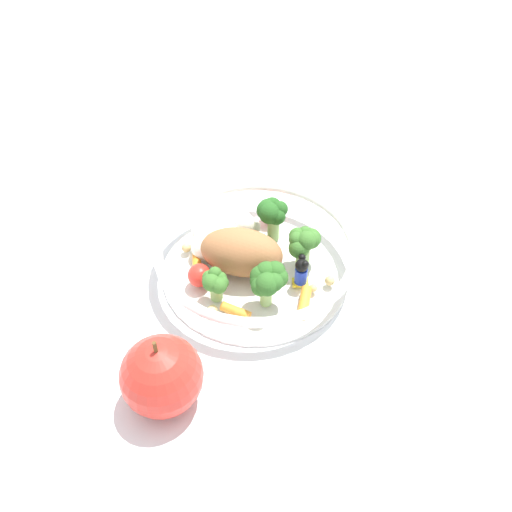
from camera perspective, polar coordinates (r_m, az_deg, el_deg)
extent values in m
plane|color=white|center=(0.60, 1.95, -1.82)|extent=(2.40, 2.40, 0.00)
cylinder|color=white|center=(0.60, 0.00, -1.39)|extent=(0.21, 0.21, 0.01)
torus|color=white|center=(0.57, 0.00, 1.16)|extent=(0.22, 0.22, 0.01)
ellipsoid|color=#9E663D|center=(0.57, -1.61, 0.42)|extent=(0.11, 0.09, 0.05)
cylinder|color=#8EB766|center=(0.59, 5.14, 0.04)|extent=(0.02, 0.02, 0.02)
sphere|color=#386B28|center=(0.58, 4.52, 2.23)|extent=(0.02, 0.02, 0.02)
sphere|color=#386B28|center=(0.57, 4.44, 1.83)|extent=(0.02, 0.02, 0.02)
sphere|color=#386B28|center=(0.57, 4.73, 0.87)|extent=(0.02, 0.02, 0.02)
sphere|color=#386B28|center=(0.57, 5.53, 1.65)|extent=(0.02, 0.02, 0.02)
sphere|color=#386B28|center=(0.57, 6.09, 1.74)|extent=(0.02, 0.02, 0.02)
sphere|color=#386B28|center=(0.58, 6.00, 1.93)|extent=(0.02, 0.02, 0.02)
sphere|color=#386B28|center=(0.58, 5.37, 2.47)|extent=(0.02, 0.02, 0.02)
cylinder|color=#8EB766|center=(0.62, 1.91, 2.97)|extent=(0.01, 0.01, 0.03)
sphere|color=#23561E|center=(0.60, 1.23, 5.36)|extent=(0.02, 0.02, 0.02)
sphere|color=#23561E|center=(0.59, 1.14, 5.03)|extent=(0.02, 0.02, 0.02)
sphere|color=#23561E|center=(0.59, 1.48, 4.69)|extent=(0.02, 0.02, 0.02)
sphere|color=#23561E|center=(0.59, 2.27, 4.38)|extent=(0.02, 0.02, 0.02)
sphere|color=#23561E|center=(0.59, 2.64, 5.17)|extent=(0.02, 0.02, 0.02)
sphere|color=#23561E|center=(0.60, 2.61, 5.08)|extent=(0.02, 0.02, 0.02)
sphere|color=#23561E|center=(0.61, 1.77, 5.46)|extent=(0.02, 0.02, 0.02)
cylinder|color=#8EB766|center=(0.55, 1.10, -4.32)|extent=(0.01, 0.01, 0.02)
sphere|color=#2D6023|center=(0.53, 0.55, -2.21)|extent=(0.02, 0.02, 0.02)
sphere|color=#2D6023|center=(0.53, 0.42, -2.80)|extent=(0.02, 0.02, 0.02)
sphere|color=#2D6023|center=(0.52, 0.51, -3.39)|extent=(0.02, 0.02, 0.02)
sphere|color=#2D6023|center=(0.52, 1.22, -3.12)|extent=(0.02, 0.02, 0.02)
sphere|color=#2D6023|center=(0.52, 1.96, -2.90)|extent=(0.02, 0.02, 0.02)
sphere|color=#2D6023|center=(0.53, 2.39, -2.37)|extent=(0.02, 0.02, 0.02)
sphere|color=#2D6023|center=(0.53, 2.09, -1.70)|extent=(0.02, 0.02, 0.02)
sphere|color=#2D6023|center=(0.53, 1.15, -1.77)|extent=(0.02, 0.02, 0.02)
cylinder|color=#8EB766|center=(0.56, -4.37, -3.93)|extent=(0.01, 0.01, 0.02)
sphere|color=#386B28|center=(0.55, -5.14, -2.32)|extent=(0.01, 0.01, 0.01)
sphere|color=#386B28|center=(0.54, -5.04, -2.80)|extent=(0.02, 0.02, 0.02)
sphere|color=#386B28|center=(0.54, -4.89, -2.94)|extent=(0.02, 0.02, 0.02)
sphere|color=#386B28|center=(0.54, -4.10, -3.26)|extent=(0.02, 0.02, 0.02)
sphere|color=#386B28|center=(0.54, -3.71, -2.94)|extent=(0.01, 0.01, 0.01)
sphere|color=#386B28|center=(0.54, -3.98, -2.49)|extent=(0.02, 0.02, 0.02)
sphere|color=#386B28|center=(0.54, -4.52, -1.91)|extent=(0.01, 0.01, 0.01)
sphere|color=white|center=(0.61, -5.79, 2.77)|extent=(0.03, 0.03, 0.03)
sphere|color=white|center=(0.61, -5.09, 1.98)|extent=(0.04, 0.04, 0.04)
sphere|color=white|center=(0.60, -5.54, 1.06)|extent=(0.03, 0.03, 0.03)
sphere|color=white|center=(0.60, -4.65, 2.47)|extent=(0.03, 0.03, 0.03)
sphere|color=white|center=(0.61, -3.81, 2.56)|extent=(0.04, 0.04, 0.04)
sphere|color=white|center=(0.62, -4.52, 3.29)|extent=(0.03, 0.03, 0.03)
sphere|color=silver|center=(0.63, -2.14, 4.33)|extent=(0.03, 0.03, 0.03)
sphere|color=silver|center=(0.62, -2.51, 3.85)|extent=(0.02, 0.02, 0.02)
sphere|color=silver|center=(0.62, -1.63, 3.26)|extent=(0.02, 0.02, 0.02)
sphere|color=silver|center=(0.62, -1.16, 3.48)|extent=(0.02, 0.02, 0.02)
sphere|color=silver|center=(0.63, -0.52, 3.21)|extent=(0.02, 0.02, 0.02)
sphere|color=silver|center=(0.63, -1.35, 3.45)|extent=(0.02, 0.02, 0.02)
sphere|color=silver|center=(0.63, -1.40, 4.07)|extent=(0.02, 0.02, 0.02)
cube|color=yellow|center=(0.58, 4.93, -2.84)|extent=(0.02, 0.02, 0.00)
cylinder|color=#1933B2|center=(0.57, 5.00, -2.07)|extent=(0.02, 0.02, 0.02)
sphere|color=black|center=(0.56, 5.10, -0.98)|extent=(0.01, 0.01, 0.01)
sphere|color=black|center=(0.55, 5.18, -1.07)|extent=(0.01, 0.01, 0.01)
sphere|color=black|center=(0.56, 5.08, -0.17)|extent=(0.01, 0.01, 0.01)
cylinder|color=orange|center=(0.55, 5.36, -4.84)|extent=(0.03, 0.03, 0.01)
cylinder|color=orange|center=(0.54, -2.24, -6.04)|extent=(0.03, 0.02, 0.01)
cylinder|color=orange|center=(0.60, -6.50, -0.45)|extent=(0.03, 0.03, 0.01)
sphere|color=red|center=(0.64, 1.36, 4.74)|extent=(0.02, 0.02, 0.02)
sphere|color=red|center=(0.57, -6.21, -2.11)|extent=(0.03, 0.03, 0.03)
sphere|color=tan|center=(0.58, 8.08, -2.69)|extent=(0.01, 0.01, 0.01)
sphere|color=tan|center=(0.57, 6.35, -3.42)|extent=(0.01, 0.01, 0.01)
sphere|color=tan|center=(0.63, -4.20, 3.22)|extent=(0.01, 0.01, 0.01)
sphere|color=#D1B775|center=(0.61, -1.36, 1.54)|extent=(0.01, 0.01, 0.01)
sphere|color=#D1B775|center=(0.58, -5.55, -1.82)|extent=(0.01, 0.01, 0.01)
sphere|color=#D1B775|center=(0.55, -4.76, -5.87)|extent=(0.01, 0.01, 0.01)
sphere|color=tan|center=(0.61, -7.64, 0.92)|extent=(0.01, 0.01, 0.01)
sphere|color=tan|center=(0.61, -0.38, 1.66)|extent=(0.01, 0.01, 0.01)
sphere|color=red|center=(0.48, -10.27, -12.77)|extent=(0.07, 0.07, 0.07)
cylinder|color=brown|center=(0.44, -10.99, -9.75)|extent=(0.00, 0.00, 0.01)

